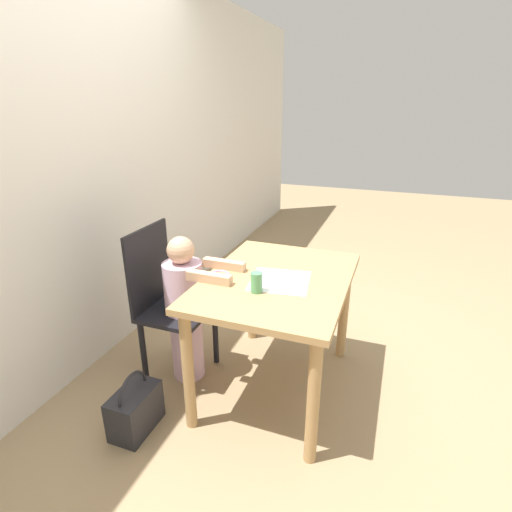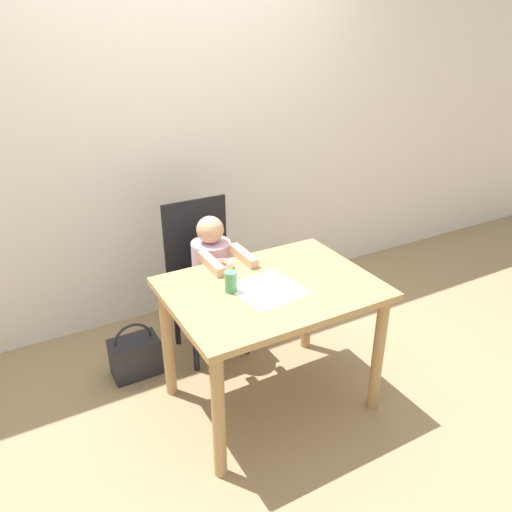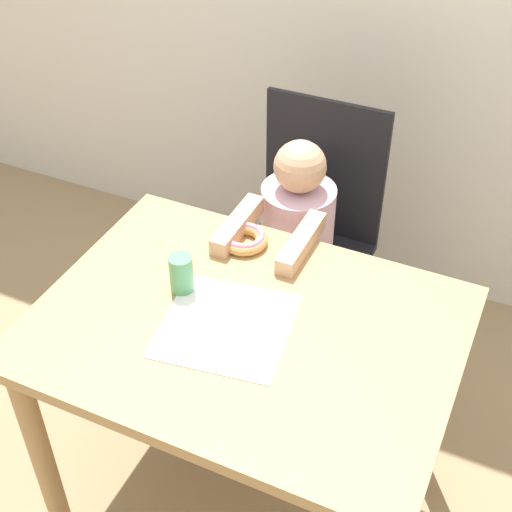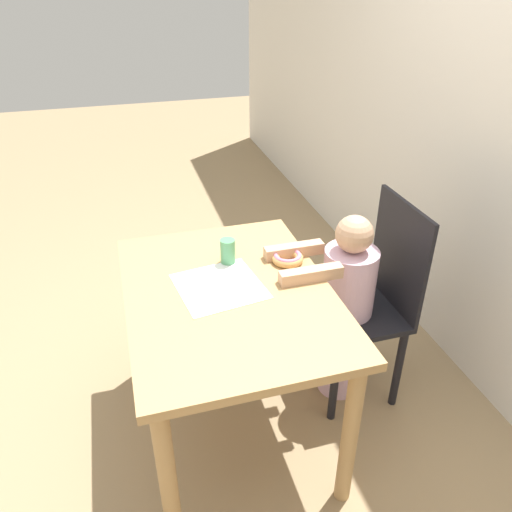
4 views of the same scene
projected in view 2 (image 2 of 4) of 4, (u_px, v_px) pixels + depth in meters
ground_plane at (270, 399)px, 2.78m from camera, size 12.00×12.00×0.00m
wall_back at (176, 133)px, 3.19m from camera, size 8.00×0.05×2.50m
dining_table at (271, 305)px, 2.51m from camera, size 1.03×0.76×0.72m
chair at (205, 277)px, 3.05m from camera, size 0.41×0.38×0.95m
child_figure at (213, 288)px, 2.96m from camera, size 0.24×0.46×0.92m
donut at (222, 265)px, 2.62m from camera, size 0.13×0.13×0.04m
napkin at (267, 289)px, 2.43m from camera, size 0.35×0.35×0.00m
handbag at (135, 356)px, 2.93m from camera, size 0.28×0.17×0.34m
cup at (231, 282)px, 2.39m from camera, size 0.06×0.06×0.11m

